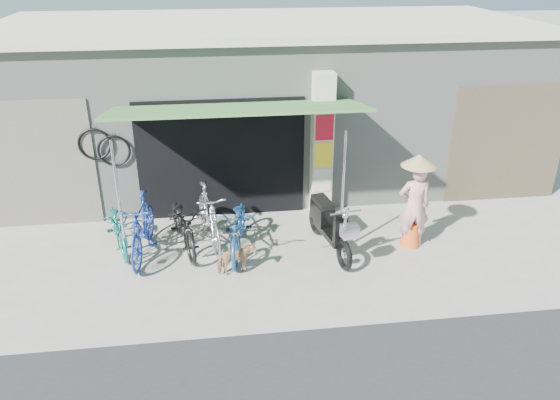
{
  "coord_description": "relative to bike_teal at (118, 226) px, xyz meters",
  "views": [
    {
      "loc": [
        -1.37,
        -7.94,
        5.2
      ],
      "look_at": [
        -0.2,
        1.0,
        1.0
      ],
      "focal_mm": 35.0,
      "sensor_mm": 36.0,
      "label": 1
    }
  ],
  "objects": [
    {
      "name": "shop_pillar",
      "position": [
        4.05,
        1.05,
        1.04
      ],
      "size": [
        0.42,
        0.44,
        3.0
      ],
      "color": "beige",
      "rests_on": "ground"
    },
    {
      "name": "nun",
      "position": [
        5.48,
        -0.61,
        0.45
      ],
      "size": [
        0.64,
        0.64,
        1.84
      ],
      "rotation": [
        0.0,
        0.0,
        3.06
      ],
      "color": "#D38E99",
      "rests_on": "ground"
    },
    {
      "name": "neighbour_right",
      "position": [
        8.2,
        1.2,
        0.85
      ],
      "size": [
        2.6,
        0.06,
        2.6
      ],
      "primitive_type": "cube",
      "color": "brown",
      "rests_on": "ground"
    },
    {
      "name": "bike_navy",
      "position": [
        2.23,
        -0.41,
        0.06
      ],
      "size": [
        0.97,
        2.02,
        1.02
      ],
      "primitive_type": "imported",
      "rotation": [
        0.0,
        0.0,
        -0.16
      ],
      "color": "navy",
      "rests_on": "ground"
    },
    {
      "name": "bike_silver",
      "position": [
        1.68,
        -0.02,
        0.12
      ],
      "size": [
        0.89,
        1.97,
        1.14
      ],
      "primitive_type": "imported",
      "rotation": [
        0.0,
        0.0,
        0.19
      ],
      "color": "silver",
      "rests_on": "ground"
    },
    {
      "name": "neighbour_left",
      "position": [
        -1.8,
        1.2,
        0.85
      ],
      "size": [
        2.6,
        0.06,
        2.6
      ],
      "primitive_type": "cube",
      "color": "#6B665B",
      "rests_on": "ground"
    },
    {
      "name": "awning",
      "position": [
        2.29,
        0.23,
        2.06
      ],
      "size": [
        4.6,
        1.88,
        2.72
      ],
      "color": "#396D31",
      "rests_on": "ground"
    },
    {
      "name": "bicycle_shop",
      "position": [
        3.19,
        3.7,
        1.38
      ],
      "size": [
        12.3,
        5.3,
        3.66
      ],
      "color": "gray",
      "rests_on": "ground"
    },
    {
      "name": "ground",
      "position": [
        3.2,
        -1.39,
        -0.45
      ],
      "size": [
        80.0,
        80.0,
        0.0
      ],
      "primitive_type": "plane",
      "color": "#A6A096",
      "rests_on": "ground"
    },
    {
      "name": "bike_black",
      "position": [
        1.21,
        -0.14,
        0.05
      ],
      "size": [
        1.1,
        2.01,
        1.0
      ],
      "primitive_type": "imported",
      "rotation": [
        0.0,
        0.0,
        0.24
      ],
      "color": "black",
      "rests_on": "ground"
    },
    {
      "name": "street_dog",
      "position": [
        2.13,
        -1.19,
        -0.17
      ],
      "size": [
        0.73,
        0.49,
        0.57
      ],
      "primitive_type": "imported",
      "rotation": [
        0.0,
        0.0,
        1.86
      ],
      "color": "tan",
      "rests_on": "ground"
    },
    {
      "name": "bike_blue",
      "position": [
        0.48,
        -0.34,
        0.12
      ],
      "size": [
        0.72,
        1.95,
        1.15
      ],
      "primitive_type": "imported",
      "rotation": [
        0.0,
        0.0,
        -0.1
      ],
      "color": "navy",
      "rests_on": "ground"
    },
    {
      "name": "bike_teal",
      "position": [
        0.0,
        0.0,
        0.0
      ],
      "size": [
        1.07,
        1.83,
        0.91
      ],
      "primitive_type": "imported",
      "rotation": [
        0.0,
        0.0,
        0.29
      ],
      "color": "#16665D",
      "rests_on": "ground"
    },
    {
      "name": "moped",
      "position": [
        3.89,
        -0.55,
        0.06
      ],
      "size": [
        0.65,
        1.97,
        1.12
      ],
      "rotation": [
        0.0,
        0.0,
        0.18
      ],
      "color": "black",
      "rests_on": "ground"
    }
  ]
}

